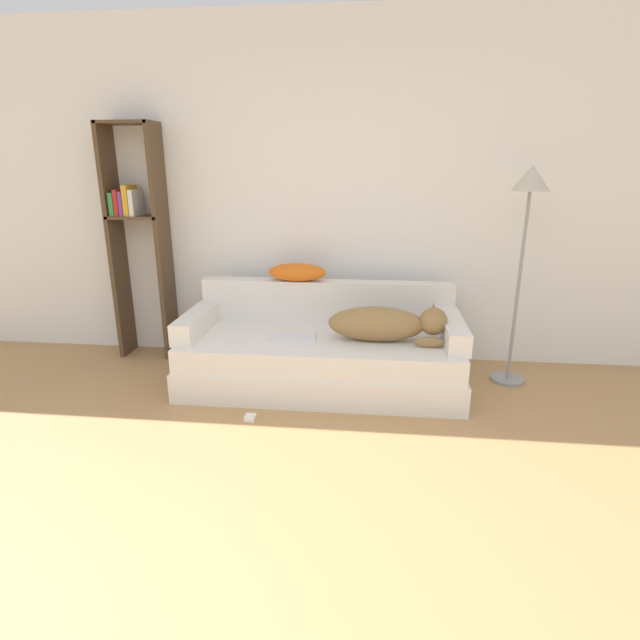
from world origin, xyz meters
TOP-DOWN VIEW (x-y plane):
  - wall_back at (0.00, 2.85)m, footprint 7.95×0.06m
  - couch at (0.08, 2.18)m, footprint 2.02×0.90m
  - couch_backrest at (0.08, 2.56)m, footprint 1.98×0.15m
  - couch_arm_left at (-0.86, 2.18)m, footprint 0.15×0.71m
  - couch_arm_right at (1.01, 2.18)m, footprint 0.15×0.71m
  - dog at (0.55, 2.12)m, footprint 0.83×0.24m
  - laptop at (-0.11, 2.11)m, footprint 0.32×0.21m
  - throw_pillow at (-0.15, 2.54)m, footprint 0.45×0.22m
  - bookshelf at (-1.49, 2.67)m, footprint 0.44×0.26m
  - floor_lamp at (1.49, 2.40)m, footprint 0.26×0.26m
  - power_adapter at (-0.32, 1.58)m, footprint 0.07×0.07m

SIDE VIEW (x-z plane):
  - power_adapter at x=-0.32m, z-range 0.00..0.04m
  - couch at x=0.08m, z-range 0.00..0.39m
  - laptop at x=-0.11m, z-range 0.39..0.41m
  - couch_arm_left at x=-0.86m, z-range 0.39..0.54m
  - couch_arm_right at x=1.01m, z-range 0.39..0.54m
  - dog at x=0.55m, z-range 0.38..0.66m
  - couch_backrest at x=0.08m, z-range 0.39..0.71m
  - throw_pillow at x=-0.15m, z-range 0.71..0.85m
  - bookshelf at x=-1.49m, z-range 0.12..2.02m
  - floor_lamp at x=1.49m, z-range 0.50..2.09m
  - wall_back at x=0.00m, z-range 0.00..2.70m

